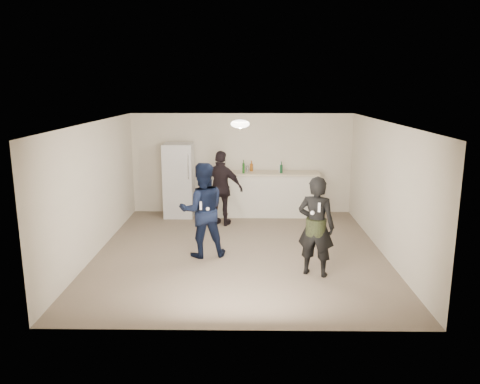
{
  "coord_description": "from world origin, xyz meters",
  "views": [
    {
      "loc": [
        0.13,
        -8.61,
        3.14
      ],
      "look_at": [
        0.0,
        0.2,
        1.15
      ],
      "focal_mm": 35.0,
      "sensor_mm": 36.0,
      "label": 1
    }
  ],
  "objects_px": {
    "man": "(202,210)",
    "counter": "(264,195)",
    "fridge": "(179,180)",
    "shaker": "(247,169)",
    "woman": "(316,226)",
    "spectator": "(221,188)"
  },
  "relations": [
    {
      "from": "shaker",
      "to": "woman",
      "type": "xyz_separation_m",
      "value": [
        1.15,
        -3.77,
        -0.32
      ]
    },
    {
      "from": "woman",
      "to": "counter",
      "type": "bearing_deg",
      "value": -56.93
    },
    {
      "from": "shaker",
      "to": "man",
      "type": "xyz_separation_m",
      "value": [
        -0.83,
        -2.88,
        -0.28
      ]
    },
    {
      "from": "shaker",
      "to": "spectator",
      "type": "xyz_separation_m",
      "value": [
        -0.59,
        -0.85,
        -0.31
      ]
    },
    {
      "from": "man",
      "to": "counter",
      "type": "bearing_deg",
      "value": -125.79
    },
    {
      "from": "shaker",
      "to": "spectator",
      "type": "distance_m",
      "value": 1.08
    },
    {
      "from": "counter",
      "to": "man",
      "type": "distance_m",
      "value": 3.15
    },
    {
      "from": "shaker",
      "to": "man",
      "type": "height_order",
      "value": "man"
    },
    {
      "from": "man",
      "to": "spectator",
      "type": "height_order",
      "value": "man"
    },
    {
      "from": "counter",
      "to": "fridge",
      "type": "xyz_separation_m",
      "value": [
        -2.09,
        -0.07,
        0.38
      ]
    },
    {
      "from": "shaker",
      "to": "woman",
      "type": "relative_size",
      "value": 0.1
    },
    {
      "from": "fridge",
      "to": "shaker",
      "type": "height_order",
      "value": "fridge"
    },
    {
      "from": "fridge",
      "to": "man",
      "type": "bearing_deg",
      "value": -73.37
    },
    {
      "from": "man",
      "to": "woman",
      "type": "height_order",
      "value": "man"
    },
    {
      "from": "man",
      "to": "shaker",
      "type": "bearing_deg",
      "value": -118.31
    },
    {
      "from": "fridge",
      "to": "man",
      "type": "height_order",
      "value": "fridge"
    },
    {
      "from": "fridge",
      "to": "spectator",
      "type": "height_order",
      "value": "fridge"
    },
    {
      "from": "man",
      "to": "fridge",
      "type": "bearing_deg",
      "value": -85.51
    },
    {
      "from": "fridge",
      "to": "spectator",
      "type": "bearing_deg",
      "value": -35.56
    },
    {
      "from": "fridge",
      "to": "man",
      "type": "xyz_separation_m",
      "value": [
        0.84,
        -2.8,
        -0.01
      ]
    },
    {
      "from": "man",
      "to": "woman",
      "type": "distance_m",
      "value": 2.18
    },
    {
      "from": "counter",
      "to": "fridge",
      "type": "relative_size",
      "value": 1.44
    }
  ]
}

